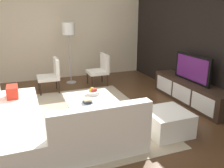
# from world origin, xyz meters

# --- Properties ---
(ground_plane) EXTENTS (14.00, 14.00, 0.00)m
(ground_plane) POSITION_xyz_m (0.00, 0.00, 0.00)
(ground_plane) COLOR #4C301C
(feature_wall_back) EXTENTS (6.40, 0.12, 2.80)m
(feature_wall_back) POSITION_xyz_m (0.00, 2.70, 1.40)
(feature_wall_back) COLOR black
(feature_wall_back) RESTS_ON ground
(side_wall_left) EXTENTS (0.12, 5.20, 2.80)m
(side_wall_left) POSITION_xyz_m (-3.20, 0.20, 1.40)
(side_wall_left) COLOR beige
(side_wall_left) RESTS_ON ground
(area_rug) EXTENTS (3.36, 2.41, 0.01)m
(area_rug) POSITION_xyz_m (-0.10, 0.00, 0.01)
(area_rug) COLOR tan
(area_rug) RESTS_ON ground
(media_console) EXTENTS (2.20, 0.48, 0.50)m
(media_console) POSITION_xyz_m (0.00, 2.40, 0.25)
(media_console) COLOR #332319
(media_console) RESTS_ON ground
(television) EXTENTS (1.10, 0.06, 0.60)m
(television) POSITION_xyz_m (0.00, 2.40, 0.80)
(television) COLOR black
(television) RESTS_ON media_console
(sectional_couch) EXTENTS (2.49, 2.29, 0.81)m
(sectional_couch) POSITION_xyz_m (0.51, -0.91, 0.28)
(sectional_couch) COLOR white
(sectional_couch) RESTS_ON ground
(coffee_table) EXTENTS (0.98, 0.94, 0.38)m
(coffee_table) POSITION_xyz_m (-0.10, 0.10, 0.20)
(coffee_table) COLOR #332319
(coffee_table) RESTS_ON ground
(accent_chair_near) EXTENTS (0.53, 0.53, 0.87)m
(accent_chair_near) POSITION_xyz_m (-1.89, -0.41, 0.49)
(accent_chair_near) COLOR #332319
(accent_chair_near) RESTS_ON ground
(floor_lamp) EXTENTS (0.34, 0.34, 1.70)m
(floor_lamp) POSITION_xyz_m (-2.49, 0.20, 1.45)
(floor_lamp) COLOR #A5A5AA
(floor_lamp) RESTS_ON ground
(ottoman) EXTENTS (0.70, 0.70, 0.40)m
(ottoman) POSITION_xyz_m (1.01, 1.12, 0.20)
(ottoman) COLOR white
(ottoman) RESTS_ON ground
(fruit_bowl) EXTENTS (0.28, 0.28, 0.14)m
(fruit_bowl) POSITION_xyz_m (-0.28, 0.20, 0.43)
(fruit_bowl) COLOR silver
(fruit_bowl) RESTS_ON coffee_table
(accent_chair_far) EXTENTS (0.56, 0.52, 0.87)m
(accent_chair_far) POSITION_xyz_m (-2.00, 0.93, 0.49)
(accent_chair_far) COLOR #332319
(accent_chair_far) RESTS_ON ground
(book_stack) EXTENTS (0.20, 0.16, 0.08)m
(book_stack) POSITION_xyz_m (0.12, -0.02, 0.42)
(book_stack) COLOR #2D516B
(book_stack) RESTS_ON coffee_table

